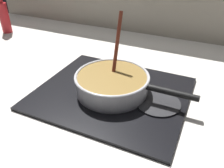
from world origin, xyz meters
TOP-DOWN VIEW (x-y plane):
  - ground at (0.00, 0.00)m, footprint 2.40×1.60m
  - hob_plate at (0.04, 0.08)m, footprint 0.56×0.48m
  - burner_ring at (0.04, 0.08)m, footprint 0.19×0.19m
  - spare_burner at (0.22, 0.08)m, footprint 0.16×0.16m
  - cooking_pan at (0.04, 0.08)m, footprint 0.45×0.28m
  - sauce_bottle at (-0.86, 0.44)m, footprint 0.06×0.06m

SIDE VIEW (x-z plane):
  - ground at x=0.00m, z-range -0.04..0.00m
  - hob_plate at x=0.04m, z-range 0.00..0.01m
  - spare_burner at x=0.22m, z-range 0.01..0.02m
  - burner_ring at x=0.04m, z-range 0.01..0.02m
  - cooking_pan at x=0.04m, z-range -0.09..0.19m
  - sauce_bottle at x=-0.86m, z-range -0.02..0.22m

